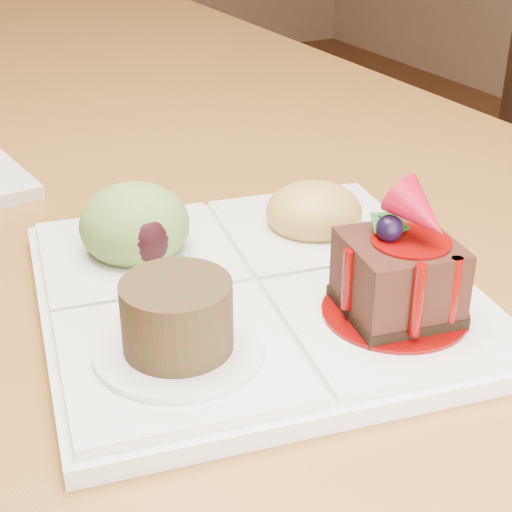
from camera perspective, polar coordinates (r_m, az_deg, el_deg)
name	(u,v)px	position (r m, az deg, el deg)	size (l,w,h in m)	color
chair_right	(510,120)	(1.64, 17.98, 9.41)	(0.54, 0.54, 0.97)	black
sampler_plate	(251,271)	(0.52, -0.36, -1.12)	(0.32, 0.32, 0.11)	silver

